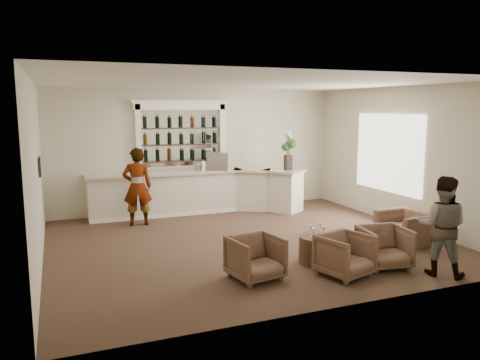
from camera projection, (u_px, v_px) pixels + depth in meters
name	position (u px, v px, depth m)	size (l,w,h in m)	color
ground	(247.00, 242.00, 9.88)	(8.00, 8.00, 0.00)	brown
room_shell	(242.00, 129.00, 10.23)	(8.04, 7.02, 3.32)	beige
bar_counter	(199.00, 192.00, 12.49)	(5.72, 1.80, 1.14)	white
back_bar_alcove	(182.00, 137.00, 12.52)	(2.64, 0.25, 3.00)	white
cocktail_table	(317.00, 249.00, 8.52)	(0.67, 0.67, 0.50)	brown
sommelier	(137.00, 187.00, 11.15)	(0.68, 0.45, 1.88)	gray
guest	(442.00, 226.00, 7.84)	(0.82, 0.64, 1.69)	gray
armchair_left	(255.00, 258.00, 7.69)	(0.78, 0.80, 0.73)	brown
armchair_center	(345.00, 255.00, 7.83)	(0.77, 0.80, 0.72)	brown
armchair_right	(384.00, 247.00, 8.27)	(0.78, 0.81, 0.73)	brown
armchair_far	(405.00, 228.00, 9.75)	(1.01, 0.88, 0.66)	brown
espresso_machine	(217.00, 161.00, 12.55)	(0.55, 0.46, 0.48)	silver
flower_vase	(288.00, 148.00, 12.52)	(0.28, 0.28, 1.07)	black
wine_glass_bar_left	(198.00, 167.00, 12.41)	(0.07, 0.07, 0.21)	white
wine_glass_bar_right	(226.00, 166.00, 12.66)	(0.07, 0.07, 0.21)	white
wine_glass_tbl_a	(311.00, 231.00, 8.45)	(0.07, 0.07, 0.21)	white
wine_glass_tbl_b	(320.00, 229.00, 8.58)	(0.07, 0.07, 0.21)	white
wine_glass_tbl_c	(323.00, 232.00, 8.36)	(0.07, 0.07, 0.21)	white
napkin_holder	(313.00, 231.00, 8.59)	(0.08, 0.08, 0.12)	white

